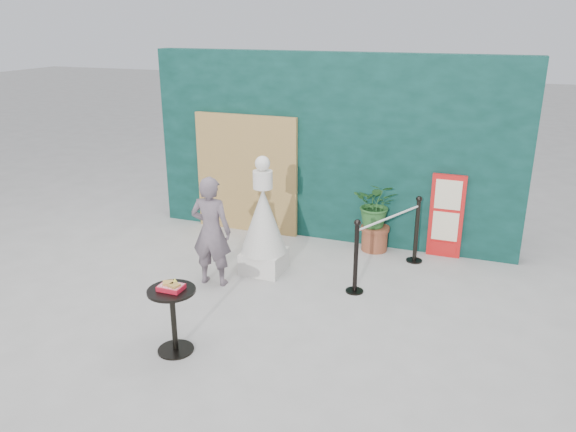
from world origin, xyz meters
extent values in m
plane|color=#ADAAA5|center=(0.00, 0.00, 0.00)|extent=(60.00, 60.00, 0.00)
cube|color=black|center=(0.00, 3.15, 1.50)|extent=(6.00, 0.30, 3.00)
cube|color=tan|center=(-1.40, 2.94, 1.00)|extent=(1.80, 0.08, 2.00)
imported|color=slate|center=(-0.99, 0.88, 0.77)|extent=(0.59, 0.41, 1.53)
cube|color=red|center=(1.90, 2.96, 0.65)|extent=(0.50, 0.06, 1.30)
cube|color=beige|center=(1.90, 2.92, 1.00)|extent=(0.38, 0.02, 0.45)
cube|color=beige|center=(1.90, 2.92, 0.50)|extent=(0.38, 0.02, 0.45)
cube|color=red|center=(1.90, 2.92, 0.15)|extent=(0.38, 0.02, 0.18)
cube|color=silver|center=(-0.48, 1.48, 0.16)|extent=(0.57, 0.57, 0.31)
cone|color=silver|center=(-0.48, 1.48, 0.78)|extent=(0.67, 0.67, 0.94)
cylinder|color=silver|center=(-0.48, 1.48, 1.38)|extent=(0.27, 0.27, 0.25)
sphere|color=white|center=(-0.48, 1.48, 1.61)|extent=(0.21, 0.21, 0.21)
cylinder|color=black|center=(-0.59, -0.78, 0.01)|extent=(0.40, 0.40, 0.02)
cylinder|color=black|center=(-0.59, -0.78, 0.36)|extent=(0.06, 0.06, 0.72)
cylinder|color=black|center=(-0.59, -0.78, 0.73)|extent=(0.52, 0.52, 0.03)
cube|color=red|center=(-0.59, -0.78, 0.78)|extent=(0.26, 0.19, 0.05)
cube|color=red|center=(-0.59, -0.78, 0.80)|extent=(0.24, 0.17, 0.00)
cube|color=#E3AC53|center=(-0.63, -0.77, 0.82)|extent=(0.15, 0.14, 0.02)
cube|color=#C19746|center=(-0.54, -0.80, 0.82)|extent=(0.13, 0.13, 0.02)
cone|color=#FBFF43|center=(-0.57, -0.73, 0.83)|extent=(0.06, 0.06, 0.06)
cylinder|color=brown|center=(0.85, 2.82, 0.17)|extent=(0.40, 0.40, 0.34)
cylinder|color=brown|center=(0.85, 2.82, 0.36)|extent=(0.45, 0.45, 0.06)
imported|color=#275B27|center=(0.85, 2.82, 0.76)|extent=(0.67, 0.58, 0.74)
cylinder|color=black|center=(0.92, 1.30, 0.01)|extent=(0.24, 0.24, 0.02)
cylinder|color=black|center=(0.92, 1.30, 0.48)|extent=(0.06, 0.06, 0.96)
sphere|color=black|center=(0.92, 1.30, 0.99)|extent=(0.09, 0.09, 0.09)
cylinder|color=black|center=(1.52, 2.60, 0.01)|extent=(0.24, 0.24, 0.02)
cylinder|color=black|center=(1.52, 2.60, 0.48)|extent=(0.06, 0.06, 0.96)
sphere|color=black|center=(1.52, 2.60, 0.99)|extent=(0.09, 0.09, 0.09)
cylinder|color=silver|center=(1.22, 1.95, 0.88)|extent=(0.63, 1.31, 0.03)
camera|label=1|loc=(2.46, -5.37, 3.47)|focal=35.00mm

